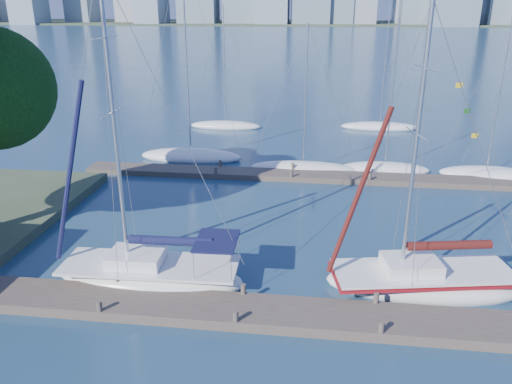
# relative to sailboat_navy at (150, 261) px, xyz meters

# --- Properties ---
(ground) EXTENTS (700.00, 700.00, 0.00)m
(ground) POSITION_rel_sailboat_navy_xyz_m (4.00, -1.83, -1.05)
(ground) COLOR #17314C
(ground) RESTS_ON ground
(near_dock) EXTENTS (26.00, 2.00, 0.40)m
(near_dock) POSITION_rel_sailboat_navy_xyz_m (4.00, -1.83, -0.85)
(near_dock) COLOR #433A31
(near_dock) RESTS_ON ground
(far_dock) EXTENTS (30.00, 1.80, 0.36)m
(far_dock) POSITION_rel_sailboat_navy_xyz_m (6.00, 14.17, -0.87)
(far_dock) COLOR #433A31
(far_dock) RESTS_ON ground
(far_shore) EXTENTS (800.00, 100.00, 1.50)m
(far_shore) POSITION_rel_sailboat_navy_xyz_m (4.00, 318.17, -1.05)
(far_shore) COLOR #38472D
(far_shore) RESTS_ON ground
(sailboat_navy) EXTENTS (7.83, 2.77, 12.79)m
(sailboat_navy) POSITION_rel_sailboat_navy_xyz_m (0.00, 0.00, 0.00)
(sailboat_navy) COLOR white
(sailboat_navy) RESTS_ON ground
(sailboat_maroon) EXTENTS (7.99, 3.88, 11.55)m
(sailboat_maroon) POSITION_rel_sailboat_navy_xyz_m (10.99, 0.91, -0.12)
(sailboat_maroon) COLOR white
(sailboat_maroon) RESTS_ON ground
(bg_boat_0) EXTENTS (7.83, 3.34, 15.45)m
(bg_boat_0) POSITION_rel_sailboat_navy_xyz_m (-2.73, 17.54, -0.75)
(bg_boat_0) COLOR white
(bg_boat_0) RESTS_ON ground
(bg_boat_2) EXTENTS (7.61, 3.99, 10.09)m
(bg_boat_2) POSITION_rel_sailboat_navy_xyz_m (5.68, 15.79, -0.84)
(bg_boat_2) COLOR white
(bg_boat_2) RESTS_ON ground
(bg_boat_3) EXTENTS (6.32, 3.03, 10.56)m
(bg_boat_3) POSITION_rel_sailboat_navy_xyz_m (11.29, 16.36, -0.83)
(bg_boat_3) COLOR white
(bg_boat_3) RESTS_ON ground
(bg_boat_4) EXTENTS (6.39, 4.26, 10.57)m
(bg_boat_4) POSITION_rel_sailboat_navy_xyz_m (17.95, 16.22, -0.83)
(bg_boat_4) COLOR white
(bg_boat_4) RESTS_ON ground
(bg_boat_6) EXTENTS (6.86, 2.90, 11.15)m
(bg_boat_6) POSITION_rel_sailboat_navy_xyz_m (-2.03, 27.93, -0.83)
(bg_boat_6) COLOR white
(bg_boat_6) RESTS_ON ground
(bg_boat_7) EXTENTS (7.36, 3.99, 11.28)m
(bg_boat_7) POSITION_rel_sailboat_navy_xyz_m (12.27, 29.29, -0.83)
(bg_boat_7) COLOR white
(bg_boat_7) RESTS_ON ground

